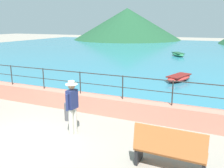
{
  "coord_description": "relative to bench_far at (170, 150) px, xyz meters",
  "views": [
    {
      "loc": [
        5.19,
        -5.15,
        3.48
      ],
      "look_at": [
        1.18,
        3.7,
        1.1
      ],
      "focal_mm": 40.07,
      "sensor_mm": 36.0,
      "label": 1
    }
  ],
  "objects": [
    {
      "name": "ground_plane",
      "position": [
        -4.21,
        -0.31,
        -0.56
      ],
      "size": [
        120.0,
        120.0,
        0.0
      ],
      "primitive_type": "plane",
      "color": "gray"
    },
    {
      "name": "promenade_wall",
      "position": [
        -4.21,
        2.89,
        -0.21
      ],
      "size": [
        20.0,
        0.56,
        0.7
      ],
      "primitive_type": "cube",
      "color": "tan",
      "rests_on": "ground"
    },
    {
      "name": "railing",
      "position": [
        -4.21,
        2.89,
        0.76
      ],
      "size": [
        18.44,
        0.04,
        0.9
      ],
      "color": "#282623",
      "rests_on": "promenade_wall"
    },
    {
      "name": "lake_water",
      "position": [
        -4.21,
        25.53,
        -0.53
      ],
      "size": [
        64.0,
        44.32,
        0.06
      ],
      "primitive_type": "cube",
      "color": "teal",
      "rests_on": "ground"
    },
    {
      "name": "hill_secondary",
      "position": [
        -18.62,
        45.56,
        2.71
      ],
      "size": [
        22.81,
        22.81,
        6.54
      ],
      "primitive_type": "cone",
      "color": "#1E4C2D",
      "rests_on": "ground"
    },
    {
      "name": "bench_far",
      "position": [
        0.0,
        0.0,
        0.0
      ],
      "size": [
        1.7,
        0.57,
        1.13
      ],
      "color": "#B76633",
      "rests_on": "ground"
    },
    {
      "name": "person_walking",
      "position": [
        -3.25,
        0.82,
        0.42
      ],
      "size": [
        0.38,
        0.57,
        1.75
      ],
      "color": "beige",
      "rests_on": "ground"
    },
    {
      "name": "bollard",
      "position": [
        -4.05,
        1.71,
        -0.23
      ],
      "size": [
        0.24,
        0.24,
        0.67
      ],
      "primitive_type": "cylinder",
      "color": "#4C4C51",
      "rests_on": "ground"
    },
    {
      "name": "boat_1",
      "position": [
        -3.57,
        21.57,
        -0.3
      ],
      "size": [
        2.0,
        2.42,
        0.36
      ],
      "color": "#338C59",
      "rests_on": "lake_water"
    },
    {
      "name": "boat_4",
      "position": [
        -1.43,
        9.68,
        -0.3
      ],
      "size": [
        1.56,
        2.47,
        0.36
      ],
      "color": "red",
      "rests_on": "lake_water"
    }
  ]
}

